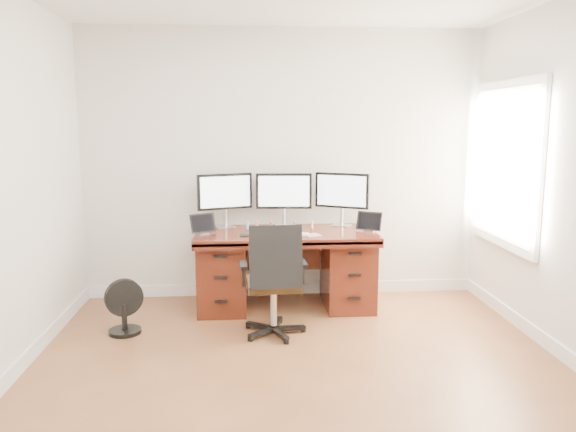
{
  "coord_description": "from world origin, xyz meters",
  "views": [
    {
      "loc": [
        -0.36,
        -3.42,
        1.77
      ],
      "look_at": [
        0.0,
        1.5,
        0.95
      ],
      "focal_mm": 35.0,
      "sensor_mm": 36.0,
      "label": 1
    }
  ],
  "objects": [
    {
      "name": "figurine_pink",
      "position": [
        -0.27,
        1.95,
        0.79
      ],
      "size": [
        0.03,
        0.03,
        0.08
      ],
      "color": "pink",
      "rests_on": "desk"
    },
    {
      "name": "figurine_orange",
      "position": [
        0.27,
        1.95,
        0.79
      ],
      "size": [
        0.03,
        0.03,
        0.08
      ],
      "color": "#F1A859",
      "rests_on": "desk"
    },
    {
      "name": "floor_fan",
      "position": [
        -1.41,
        1.22,
        0.23
      ],
      "size": [
        0.32,
        0.27,
        0.47
      ],
      "rotation": [
        0.0,
        0.0,
        0.42
      ],
      "color": "black",
      "rests_on": "ground"
    },
    {
      "name": "ground",
      "position": [
        0.0,
        0.0,
        0.0
      ],
      "size": [
        4.5,
        4.5,
        0.0
      ],
      "primitive_type": "plane",
      "color": "brown",
      "rests_on": "ground"
    },
    {
      "name": "tablet_right",
      "position": [
        0.79,
        1.75,
        0.84
      ],
      "size": [
        0.24,
        0.18,
        0.19
      ],
      "rotation": [
        0.0,
        0.0,
        -0.53
      ],
      "color": "silver",
      "rests_on": "desk"
    },
    {
      "name": "back_wall",
      "position": [
        0.0,
        2.25,
        1.35
      ],
      "size": [
        4.0,
        0.1,
        2.7
      ],
      "primitive_type": "cube",
      "color": "silver",
      "rests_on": "ground"
    },
    {
      "name": "figurine_blue",
      "position": [
        -0.36,
        1.95,
        0.79
      ],
      "size": [
        0.03,
        0.03,
        0.08
      ],
      "color": "#59A4F2",
      "rests_on": "desk"
    },
    {
      "name": "trackpad",
      "position": [
        0.23,
        1.59,
        0.76
      ],
      "size": [
        0.17,
        0.17,
        0.01
      ],
      "primitive_type": "cube",
      "rotation": [
        0.0,
        0.0,
        0.33
      ],
      "color": "#B8BABF",
      "rests_on": "desk"
    },
    {
      "name": "tablet_left",
      "position": [
        -0.78,
        1.75,
        0.84
      ],
      "size": [
        0.24,
        0.17,
        0.19
      ],
      "rotation": [
        0.0,
        0.0,
        0.49
      ],
      "color": "silver",
      "rests_on": "desk"
    },
    {
      "name": "monitor_left",
      "position": [
        -0.58,
        2.07,
        1.09
      ],
      "size": [
        0.53,
        0.22,
        0.53
      ],
      "rotation": [
        0.0,
        0.0,
        0.34
      ],
      "color": "silver",
      "rests_on": "desk"
    },
    {
      "name": "phone",
      "position": [
        -0.03,
        1.81,
        0.76
      ],
      "size": [
        0.15,
        0.11,
        0.01
      ],
      "primitive_type": "cube",
      "rotation": [
        0.0,
        0.0,
        0.3
      ],
      "color": "black",
      "rests_on": "desk"
    },
    {
      "name": "figurine_brown",
      "position": [
        -0.13,
        1.95,
        0.79
      ],
      "size": [
        0.03,
        0.03,
        0.08
      ],
      "color": "brown",
      "rests_on": "desk"
    },
    {
      "name": "keyboard",
      "position": [
        0.04,
        1.66,
        0.76
      ],
      "size": [
        0.33,
        0.22,
        0.01
      ],
      "primitive_type": "cube",
      "rotation": [
        0.0,
        0.0,
        -0.32
      ],
      "color": "white",
      "rests_on": "desk"
    },
    {
      "name": "monitor_right",
      "position": [
        0.58,
        2.07,
        1.09
      ],
      "size": [
        0.5,
        0.29,
        0.53
      ],
      "rotation": [
        0.0,
        0.0,
        -0.49
      ],
      "color": "silver",
      "rests_on": "desk"
    },
    {
      "name": "figurine_purple",
      "position": [
        0.1,
        1.95,
        0.79
      ],
      "size": [
        0.03,
        0.03,
        0.08
      ],
      "color": "#A05ED3",
      "rests_on": "desk"
    },
    {
      "name": "office_chair",
      "position": [
        -0.15,
        1.08,
        0.32
      ],
      "size": [
        0.56,
        0.54,
        0.97
      ],
      "rotation": [
        0.0,
        0.0,
        0.05
      ],
      "color": "black",
      "rests_on": "ground"
    },
    {
      "name": "desk",
      "position": [
        0.0,
        1.83,
        0.4
      ],
      "size": [
        1.7,
        0.8,
        0.75
      ],
      "color": "#4B190F",
      "rests_on": "ground"
    },
    {
      "name": "drawing_tablet",
      "position": [
        -0.31,
        1.66,
        0.76
      ],
      "size": [
        0.24,
        0.16,
        0.01
      ],
      "primitive_type": "cube",
      "rotation": [
        0.0,
        0.0,
        0.06
      ],
      "color": "black",
      "rests_on": "desk"
    },
    {
      "name": "monitor_center",
      "position": [
        -0.0,
        2.07,
        1.09
      ],
      "size": [
        0.55,
        0.15,
        0.53
      ],
      "rotation": [
        0.0,
        0.0,
        -0.07
      ],
      "color": "silver",
      "rests_on": "desk"
    }
  ]
}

